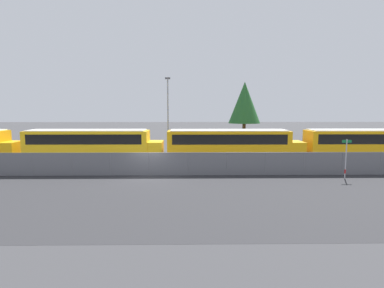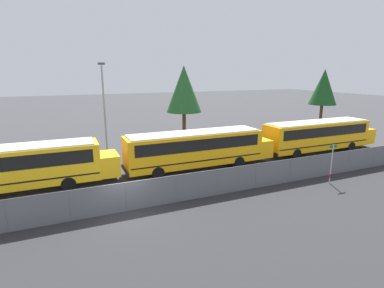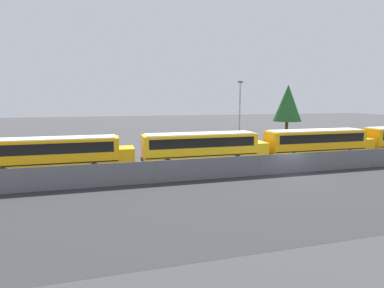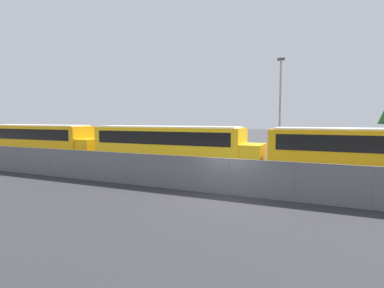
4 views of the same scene
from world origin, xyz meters
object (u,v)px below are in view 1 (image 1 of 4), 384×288
object	(u,v)px
school_bus_1	(91,143)
school_bus_2	(231,143)
street_sign	(346,158)
tree_1	(245,103)
light_pole	(168,112)
school_bus_3	(369,143)

from	to	relation	value
school_bus_1	school_bus_2	world-z (taller)	same
street_sign	tree_1	bearing A→B (deg)	102.43
tree_1	light_pole	bearing A→B (deg)	-154.77
school_bus_1	street_sign	distance (m)	22.05
school_bus_2	street_sign	size ratio (longest dim) A/B	4.45
school_bus_1	tree_1	distance (m)	20.60
school_bus_1	school_bus_2	distance (m)	13.41
school_bus_2	light_pole	size ratio (longest dim) A/B	1.48
school_bus_2	light_pole	world-z (taller)	light_pole
street_sign	tree_1	size ratio (longest dim) A/B	0.34
school_bus_1	light_pole	bearing A→B (deg)	43.45
school_bus_3	tree_1	bearing A→B (deg)	131.56
street_sign	tree_1	xyz separation A→B (m)	(-4.05, 18.40, 4.41)
school_bus_3	street_sign	distance (m)	9.27
school_bus_1	school_bus_3	world-z (taller)	same
school_bus_3	light_pole	world-z (taller)	light_pole
tree_1	street_sign	bearing A→B (deg)	-77.57
school_bus_3	tree_1	size ratio (longest dim) A/B	1.49
light_pole	tree_1	size ratio (longest dim) A/B	1.01
street_sign	school_bus_1	bearing A→B (deg)	161.00
light_pole	tree_1	bearing A→B (deg)	25.23
school_bus_3	school_bus_2	bearing A→B (deg)	-179.60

